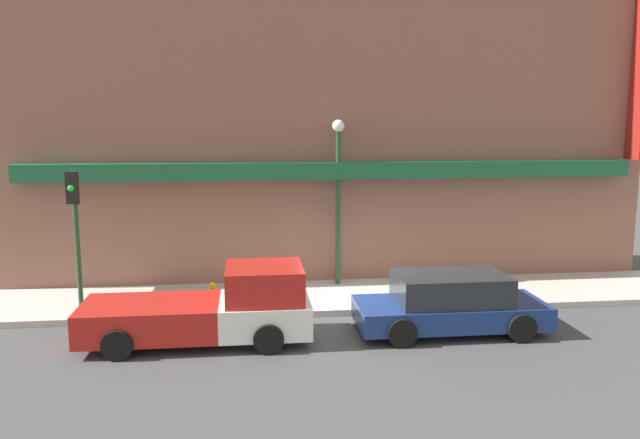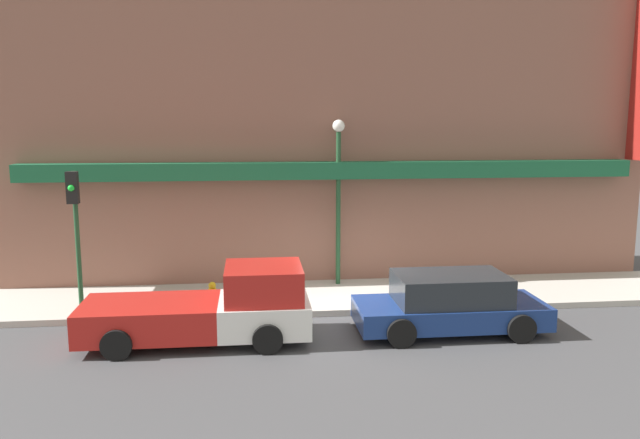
{
  "view_description": "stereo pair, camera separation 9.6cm",
  "coord_description": "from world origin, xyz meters",
  "px_view_note": "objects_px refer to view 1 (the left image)",
  "views": [
    {
      "loc": [
        -2.58,
        -15.46,
        5.07
      ],
      "look_at": [
        -0.63,
        1.25,
        2.37
      ],
      "focal_mm": 35.0,
      "sensor_mm": 36.0,
      "label": 1
    },
    {
      "loc": [
        -2.49,
        -15.47,
        5.07
      ],
      "look_at": [
        -0.63,
        1.25,
        2.37
      ],
      "focal_mm": 35.0,
      "sensor_mm": 36.0,
      "label": 2
    }
  ],
  "objects_px": {
    "pickup_truck": "(213,309)",
    "fire_hydrant": "(213,296)",
    "traffic_light": "(75,217)",
    "street_lamp": "(338,181)",
    "parked_car": "(450,304)"
  },
  "relations": [
    {
      "from": "pickup_truck",
      "to": "fire_hydrant",
      "type": "distance_m",
      "value": 1.93
    },
    {
      "from": "traffic_light",
      "to": "fire_hydrant",
      "type": "bearing_deg",
      "value": -1.77
    },
    {
      "from": "pickup_truck",
      "to": "traffic_light",
      "type": "xyz_separation_m",
      "value": [
        -3.47,
        2.01,
        1.91
      ]
    },
    {
      "from": "street_lamp",
      "to": "traffic_light",
      "type": "bearing_deg",
      "value": -163.26
    },
    {
      "from": "parked_car",
      "to": "fire_hydrant",
      "type": "height_order",
      "value": "parked_car"
    },
    {
      "from": "fire_hydrant",
      "to": "street_lamp",
      "type": "relative_size",
      "value": 0.15
    },
    {
      "from": "fire_hydrant",
      "to": "pickup_truck",
      "type": "bearing_deg",
      "value": -86.43
    },
    {
      "from": "fire_hydrant",
      "to": "street_lamp",
      "type": "bearing_deg",
      "value": 31.34
    },
    {
      "from": "fire_hydrant",
      "to": "street_lamp",
      "type": "xyz_separation_m",
      "value": [
        3.61,
        2.2,
        2.75
      ]
    },
    {
      "from": "pickup_truck",
      "to": "traffic_light",
      "type": "bearing_deg",
      "value": 151.68
    },
    {
      "from": "pickup_truck",
      "to": "parked_car",
      "type": "height_order",
      "value": "pickup_truck"
    },
    {
      "from": "pickup_truck",
      "to": "traffic_light",
      "type": "height_order",
      "value": "traffic_light"
    },
    {
      "from": "parked_car",
      "to": "street_lamp",
      "type": "height_order",
      "value": "street_lamp"
    },
    {
      "from": "street_lamp",
      "to": "traffic_light",
      "type": "height_order",
      "value": "street_lamp"
    },
    {
      "from": "parked_car",
      "to": "traffic_light",
      "type": "distance_m",
      "value": 9.53
    }
  ]
}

